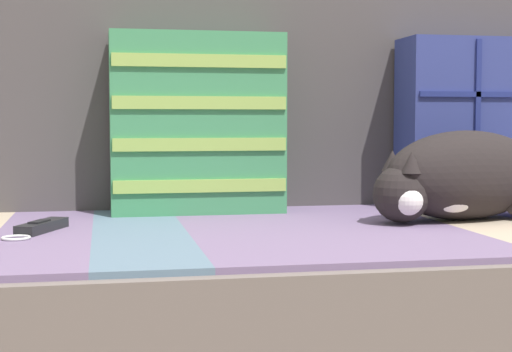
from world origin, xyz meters
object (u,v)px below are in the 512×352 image
Objects in this scene: sleeping_cat at (459,178)px; game_remote_far at (40,227)px; couch at (271,339)px; throw_pillow_quilted at (493,123)px; throw_pillow_striped at (197,124)px.

game_remote_far is at bearing -179.17° from sleeping_cat.
couch is 9.37× the size of game_remote_far.
throw_pillow_quilted is at bearing 50.63° from sleeping_cat.
couch is 0.49m from sleeping_cat.
throw_pillow_striped is 0.44m from game_remote_far.
throw_pillow_striped is at bearing 115.60° from couch.
sleeping_cat is (0.50, -0.24, -0.11)m from throw_pillow_striped.
throw_pillow_quilted is 1.14× the size of throw_pillow_striped.
throw_pillow_striped is at bearing -179.96° from throw_pillow_quilted.
game_remote_far is (-0.31, -0.25, -0.18)m from throw_pillow_striped.
sleeping_cat is at bearing -0.25° from couch.
couch is at bearing 179.75° from sleeping_cat.
throw_pillow_quilted is (0.58, 0.24, 0.42)m from couch.
couch is 4.63× the size of throw_pillow_striped.
couch is at bearing -157.71° from throw_pillow_quilted.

